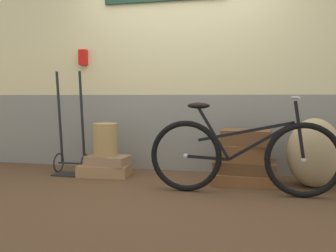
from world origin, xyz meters
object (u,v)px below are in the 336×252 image
suitcase_1 (108,160)px  bicycle (242,156)px  suitcase_0 (105,170)px  suitcase_5 (246,137)px  burlap_sack (314,153)px  suitcase_2 (244,178)px  suitcase_4 (241,153)px  suitcase_3 (245,166)px  luggage_trolley (71,148)px  wicker_basket (105,140)px

suitcase_1 → bicycle: 1.62m
suitcase_0 → bicycle: 1.68m
suitcase_5 → suitcase_0: bearing=-173.6°
suitcase_0 → suitcase_1: size_ratio=1.21×
suitcase_0 → burlap_sack: 2.33m
suitcase_1 → suitcase_2: bearing=4.9°
suitcase_1 → suitcase_4: 1.54m
bicycle → suitcase_5: bearing=85.7°
suitcase_3 → burlap_sack: bearing=3.0°
burlap_sack → bicycle: bearing=-148.7°
suitcase_2 → suitcase_5: bearing=47.4°
suitcase_2 → suitcase_3: (0.02, 0.03, 0.12)m
luggage_trolley → burlap_sack: bearing=-0.8°
suitcase_1 → suitcase_5: suitcase_5 is taller
suitcase_5 → burlap_sack: burlap_sack is taller
suitcase_0 → suitcase_2: suitcase_0 is taller
suitcase_3 → luggage_trolley: size_ratio=0.53×
bicycle → suitcase_3: bearing=86.1°
luggage_trolley → burlap_sack: luggage_trolley is taller
suitcase_0 → suitcase_2: 1.61m
burlap_sack → bicycle: size_ratio=0.40×
suitcase_0 → suitcase_4: suitcase_4 is taller
suitcase_5 → bicycle: 0.47m
suitcase_1 → suitcase_2: suitcase_1 is taller
suitcase_3 → wicker_basket: 1.63m
suitcase_4 → suitcase_5: bearing=-8.4°
suitcase_0 → wicker_basket: (0.02, -0.01, 0.37)m
burlap_sack → luggage_trolley: bearing=179.2°
suitcase_4 → luggage_trolley: bearing=172.6°
wicker_basket → bicycle: (1.58, -0.43, -0.06)m
suitcase_0 → suitcase_3: (1.63, 0.01, 0.12)m
suitcase_1 → suitcase_4: bearing=5.8°
suitcase_0 → luggage_trolley: luggage_trolley is taller
suitcase_1 → wicker_basket: size_ratio=1.26×
suitcase_2 → burlap_sack: size_ratio=0.93×
wicker_basket → burlap_sack: size_ratio=0.54×
luggage_trolley → suitcase_5: bearing=-0.7°
wicker_basket → bicycle: 1.63m
wicker_basket → suitcase_4: bearing=0.8°
luggage_trolley → suitcase_4: bearing=-0.7°
burlap_sack → suitcase_3: bearing=178.3°
suitcase_4 → bicycle: bicycle is taller
suitcase_4 → luggage_trolley: luggage_trolley is taller
suitcase_0 → wicker_basket: size_ratio=1.53×
suitcase_4 → wicker_basket: wicker_basket is taller
burlap_sack → suitcase_4: bearing=178.8°
suitcase_5 → luggage_trolley: bearing=-174.5°
suitcase_3 → suitcase_4: (-0.05, -0.01, 0.15)m
suitcase_3 → wicker_basket: bearing=-174.3°
burlap_sack → suitcase_0: bearing=179.8°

